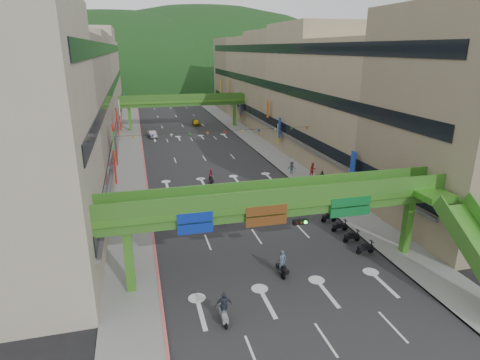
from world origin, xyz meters
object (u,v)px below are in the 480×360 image
Objects in this scene: car_yellow at (196,122)px; pedestrian_red at (313,171)px; overpass_near at (297,210)px; car_silver at (152,134)px; scooter_rider_mid at (211,176)px; scooter_rider_near at (282,264)px.

car_yellow is 42.28m from pedestrian_red.
car_silver is at bearing 98.64° from overpass_near.
overpass_near is at bearing -90.30° from car_yellow.
car_silver is (-5.77, 29.94, -0.38)m from scooter_rider_mid.
pedestrian_red is (11.27, 21.48, -4.29)m from overpass_near.
car_yellow reaches higher than car_silver.
pedestrian_red is (9.22, -41.26, 0.29)m from car_yellow.
car_yellow is at bearing 88.13° from overpass_near.
scooter_rider_near is 62.92m from car_yellow.
car_silver is 1.02× the size of car_yellow.
overpass_near reaches higher than car_yellow.
scooter_rider_near is 0.56× the size of car_yellow.
scooter_rider_mid is 13.45m from pedestrian_red.
scooter_rider_near is at bearing -86.96° from scooter_rider_mid.
scooter_rider_near is (-0.97, -0.11, -4.24)m from overpass_near.
scooter_rider_near is at bearing -173.46° from overpass_near.
scooter_rider_near is 1.13× the size of pedestrian_red.
pedestrian_red is at bearing 60.46° from scooter_rider_near.
scooter_rider_mid is at bearing -88.16° from car_silver.
scooter_rider_mid is (-1.19, 22.39, 0.03)m from scooter_rider_near.
overpass_near is 53.02m from car_silver.
car_silver is (-7.93, 52.22, -4.58)m from overpass_near.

